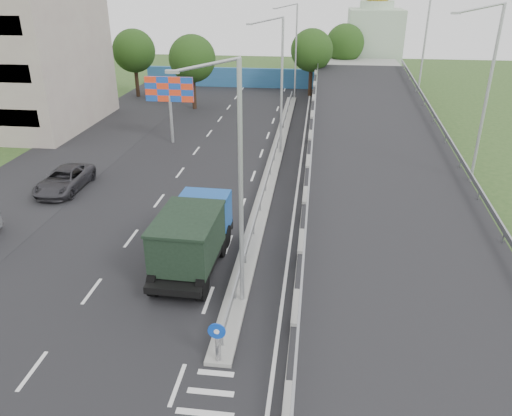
% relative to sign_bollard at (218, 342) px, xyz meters
% --- Properties ---
extents(ground, '(160.00, 160.00, 0.00)m').
position_rel_sign_bollard_xyz_m(ground, '(0.00, -2.17, -1.03)').
color(ground, '#2D4C1E').
rests_on(ground, ground).
extents(road_surface, '(26.00, 90.00, 0.04)m').
position_rel_sign_bollard_xyz_m(road_surface, '(-3.00, 17.83, -1.03)').
color(road_surface, black).
rests_on(road_surface, ground).
extents(parking_strip, '(8.00, 90.00, 0.05)m').
position_rel_sign_bollard_xyz_m(parking_strip, '(-16.00, 17.83, -1.03)').
color(parking_strip, black).
rests_on(parking_strip, ground).
extents(median, '(1.00, 44.00, 0.20)m').
position_rel_sign_bollard_xyz_m(median, '(0.00, 21.83, -0.93)').
color(median, gray).
rests_on(median, ground).
extents(overpass_ramp, '(10.00, 50.00, 3.50)m').
position_rel_sign_bollard_xyz_m(overpass_ramp, '(7.50, 21.83, 0.72)').
color(overpass_ramp, gray).
rests_on(overpass_ramp, ground).
extents(median_guardrail, '(0.09, 44.00, 0.71)m').
position_rel_sign_bollard_xyz_m(median_guardrail, '(0.00, 21.83, -0.28)').
color(median_guardrail, gray).
rests_on(median_guardrail, median).
extents(sign_bollard, '(0.64, 0.23, 1.67)m').
position_rel_sign_bollard_xyz_m(sign_bollard, '(0.00, 0.00, 0.00)').
color(sign_bollard, black).
rests_on(sign_bollard, median).
extents(lamp_post_near, '(2.74, 0.18, 10.08)m').
position_rel_sign_bollard_xyz_m(lamp_post_near, '(0.11, 3.83, 4.77)').
color(lamp_post_near, '#B2B5B7').
rests_on(lamp_post_near, median).
extents(lamp_post_mid, '(2.74, 0.18, 10.08)m').
position_rel_sign_bollard_xyz_m(lamp_post_mid, '(0.11, 23.83, 4.77)').
color(lamp_post_mid, '#B2B5B7').
rests_on(lamp_post_mid, median).
extents(lamp_post_far, '(2.74, 0.18, 10.08)m').
position_rel_sign_bollard_xyz_m(lamp_post_far, '(0.11, 43.83, 4.77)').
color(lamp_post_far, '#B2B5B7').
rests_on(lamp_post_far, median).
extents(blue_wall, '(30.00, 0.50, 2.40)m').
position_rel_sign_bollard_xyz_m(blue_wall, '(-4.00, 49.83, 0.17)').
color(blue_wall, '#26618C').
rests_on(blue_wall, ground).
extents(church, '(7.00, 7.00, 13.80)m').
position_rel_sign_bollard_xyz_m(church, '(10.00, 57.83, 4.28)').
color(church, '#B2CCAD').
rests_on(church, ground).
extents(billboard, '(4.00, 0.24, 5.50)m').
position_rel_sign_bollard_xyz_m(billboard, '(-9.00, 25.83, 3.15)').
color(billboard, '#B2B5B7').
rests_on(billboard, ground).
extents(tree_left_mid, '(4.80, 4.80, 7.60)m').
position_rel_sign_bollard_xyz_m(tree_left_mid, '(-10.00, 37.83, 4.14)').
color(tree_left_mid, black).
rests_on(tree_left_mid, ground).
extents(tree_median_far, '(4.80, 4.80, 7.60)m').
position_rel_sign_bollard_xyz_m(tree_median_far, '(2.00, 45.83, 4.14)').
color(tree_median_far, black).
rests_on(tree_median_far, ground).
extents(tree_left_far, '(4.80, 4.80, 7.60)m').
position_rel_sign_bollard_xyz_m(tree_left_far, '(-18.00, 42.83, 4.14)').
color(tree_left_far, black).
rests_on(tree_left_far, ground).
extents(tree_ramp_far, '(4.80, 4.80, 7.60)m').
position_rel_sign_bollard_xyz_m(tree_ramp_far, '(6.00, 52.83, 4.14)').
color(tree_ramp_far, black).
rests_on(tree_ramp_far, ground).
extents(dump_truck, '(2.82, 6.94, 3.03)m').
position_rel_sign_bollard_xyz_m(dump_truck, '(-2.47, 6.64, 0.64)').
color(dump_truck, black).
rests_on(dump_truck, ground).
extents(parked_car_c, '(2.43, 5.20, 1.44)m').
position_rel_sign_bollard_xyz_m(parked_car_c, '(-13.14, 14.81, -0.31)').
color(parked_car_c, '#313035').
rests_on(parked_car_c, ground).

